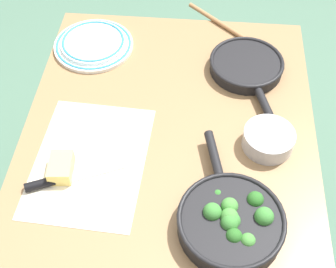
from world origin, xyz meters
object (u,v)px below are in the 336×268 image
Objects in this scene: cheese_block at (61,168)px; dinner_plate_stack at (93,44)px; skillet_eggs at (247,66)px; grater_knife at (61,179)px; wooden_spoon at (244,38)px; prep_bowl_steel at (268,139)px; skillet_broccoli at (231,221)px.

cheese_block reaches higher than dinner_plate_stack.
cheese_block is at bearing -65.23° from skillet_eggs.
dinner_plate_stack is at bearing 68.01° from grater_knife.
skillet_eggs is at bearing -46.74° from wooden_spoon.
skillet_eggs is at bearing -169.80° from prep_bowl_steel.
skillet_eggs reaches higher than grater_knife.
skillet_eggs is 0.64m from cheese_block.
prep_bowl_steel is at bearing 56.59° from dinner_plate_stack.
dinner_plate_stack is 1.87× the size of prep_bowl_steel.
wooden_spoon is at bearing -16.87° from skillet_broccoli.
wooden_spoon is 0.49m from dinner_plate_stack.
cheese_block reaches higher than skillet_eggs.
skillet_broccoli is 0.44m from grater_knife.
wooden_spoon is 1.27× the size of dinner_plate_stack.
skillet_eggs reaches higher than dinner_plate_stack.
prep_bowl_steel is (0.36, 0.54, 0.01)m from dinner_plate_stack.
grater_knife is (0.45, -0.48, -0.01)m from skillet_eggs.
dinner_plate_stack reaches higher than grater_knife.
skillet_broccoli reaches higher than cheese_block.
wooden_spoon is 1.31× the size of grater_knife.
skillet_eggs is 1.39× the size of grater_knife.
skillet_broccoli is at bearing -35.79° from grater_knife.
skillet_broccoli is 1.52× the size of dinner_plate_stack.
prep_bowl_steel is (0.43, 0.06, 0.02)m from wooden_spoon.
skillet_broccoli is at bearing -21.64° from skillet_eggs.
skillet_eggs is 1.34× the size of dinner_plate_stack.
skillet_broccoli is 4.31× the size of cheese_block.
skillet_broccoli is 1.20× the size of wooden_spoon.
cheese_block is at bearing -75.66° from prep_bowl_steel.
prep_bowl_steel is at bearing -6.47° from grater_knife.
prep_bowl_steel is at bearing -34.49° from skillet_broccoli.
grater_knife is (-0.09, -0.43, -0.02)m from skillet_broccoli.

